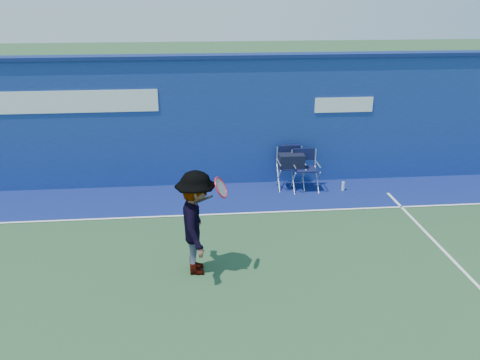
{
  "coord_description": "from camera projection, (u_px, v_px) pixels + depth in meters",
  "views": [
    {
      "loc": [
        0.02,
        -6.57,
        4.5
      ],
      "look_at": [
        0.9,
        2.6,
        1.0
      ],
      "focal_mm": 38.0,
      "sensor_mm": 36.0,
      "label": 1
    }
  ],
  "objects": [
    {
      "name": "stadium_wall",
      "position": [
        192.0,
        121.0,
        12.0
      ],
      "size": [
        24.0,
        0.5,
        3.08
      ],
      "color": "navy",
      "rests_on": "ground"
    },
    {
      "name": "water_bottle",
      "position": [
        343.0,
        186.0,
        11.98
      ],
      "size": [
        0.07,
        0.07,
        0.21
      ],
      "primitive_type": "cylinder",
      "color": "white",
      "rests_on": "ground"
    },
    {
      "name": "directors_chair_right",
      "position": [
        305.0,
        178.0,
        11.95
      ],
      "size": [
        0.57,
        0.51,
        0.96
      ],
      "color": "silver",
      "rests_on": "ground"
    },
    {
      "name": "court_lines",
      "position": [
        197.0,
        282.0,
        8.27
      ],
      "size": [
        24.0,
        12.0,
        0.01
      ],
      "color": "white",
      "rests_on": "out_of_bounds_strip"
    },
    {
      "name": "tennis_player",
      "position": [
        197.0,
        223.0,
        8.3
      ],
      "size": [
        0.9,
        1.17,
        1.78
      ],
      "color": "#EA4738",
      "rests_on": "ground"
    },
    {
      "name": "ground",
      "position": [
        198.0,
        304.0,
        7.71
      ],
      "size": [
        80.0,
        80.0,
        0.0
      ],
      "primitive_type": "plane",
      "color": "#284B2A",
      "rests_on": "ground"
    },
    {
      "name": "out_of_bounds_strip",
      "position": [
        194.0,
        199.0,
        11.52
      ],
      "size": [
        24.0,
        1.8,
        0.01
      ],
      "primitive_type": "cube",
      "color": "navy",
      "rests_on": "ground"
    },
    {
      "name": "directors_chair_left",
      "position": [
        291.0,
        171.0,
        12.03
      ],
      "size": [
        0.59,
        0.55,
        0.99
      ],
      "color": "silver",
      "rests_on": "ground"
    }
  ]
}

